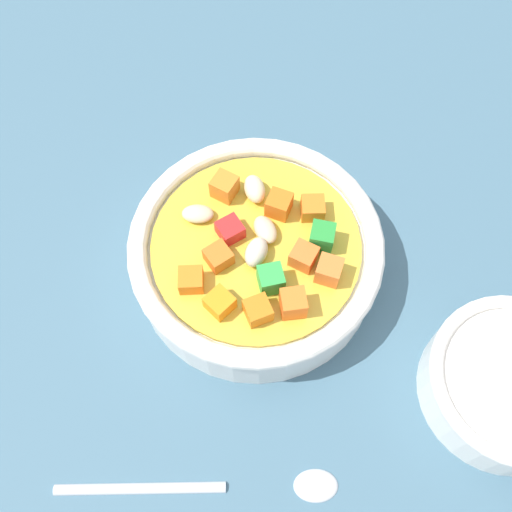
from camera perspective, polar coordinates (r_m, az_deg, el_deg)
name	(u,v)px	position (r cm, az deg, el deg)	size (l,w,h in cm)	color
ground_plane	(256,274)	(50.70, 0.00, -1.69)	(140.00, 140.00, 2.00)	#42667A
soup_bowl_main	(256,254)	(47.20, 0.03, 0.23)	(19.79, 19.79, 6.40)	white
spoon	(226,487)	(44.93, -2.92, -21.12)	(20.09, 2.31, 0.95)	silver
side_bowl_small	(509,383)	(47.82, 23.00, -11.13)	(12.38, 12.38, 4.45)	white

